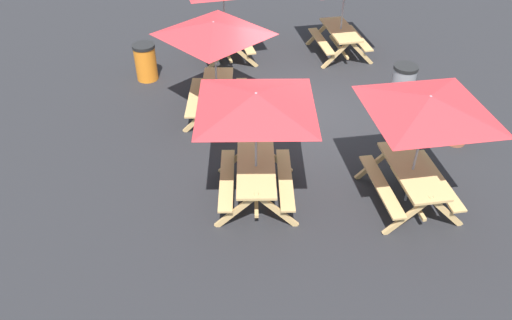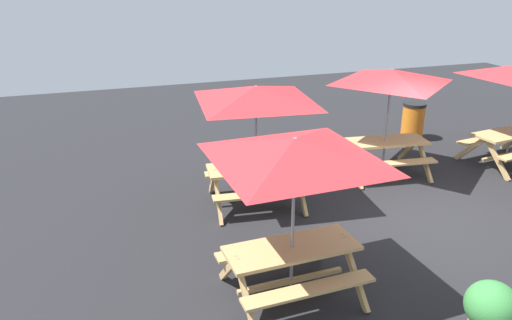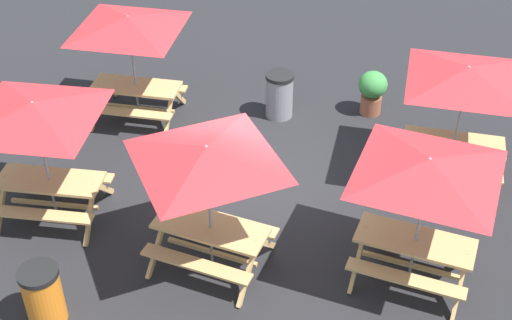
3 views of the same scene
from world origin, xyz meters
name	(u,v)px [view 1 (image 1 of 3)]	position (x,y,z in m)	size (l,w,h in m)	color
ground_plane	(297,113)	(0.00, 0.00, 0.00)	(24.00, 24.00, 0.00)	#232326
picnic_table_0	(214,35)	(0.20, 1.89, 1.99)	(2.22, 2.22, 2.34)	tan
picnic_table_1	(256,109)	(-2.91, 1.34, 1.99)	(2.81, 2.81, 2.34)	tan
picnic_table_3	(427,112)	(-3.34, -1.49, 1.99)	(2.83, 2.83, 2.34)	tan
trash_bin_orange	(146,62)	(2.16, 3.66, 0.49)	(0.59, 0.59, 0.98)	orange
trash_bin_gray	(403,84)	(0.22, -2.64, 0.49)	(0.59, 0.59, 0.98)	gray
potted_plant_0	(461,121)	(-1.62, -3.25, 0.55)	(0.60, 0.60, 0.96)	#935138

